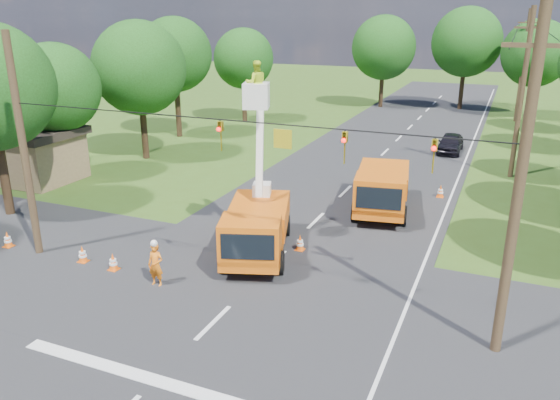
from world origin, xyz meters
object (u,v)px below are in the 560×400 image
at_px(ground_worker, 156,265).
at_px(tree_left_d, 139,68).
at_px(pole_right_far, 523,65).
at_px(tree_far_c, 536,53).
at_px(distant_car, 450,143).
at_px(traffic_cone_5, 8,240).
at_px(traffic_cone_4, 83,254).
at_px(traffic_cone_6, 440,191).
at_px(pole_right_mid, 522,93).
at_px(traffic_cone_1, 300,243).
at_px(bucket_truck, 257,217).
at_px(traffic_cone_3, 113,262).
at_px(pole_right_near, 519,188).
at_px(pole_left, 23,149).
at_px(shed, 32,154).
at_px(tree_far_b, 467,42).
at_px(tree_far_a, 384,48).
at_px(tree_left_e, 175,55).
at_px(tree_left_f, 244,59).
at_px(tree_left_c, 55,88).
at_px(traffic_cone_2, 394,215).

height_order(ground_worker, tree_left_d, tree_left_d).
relative_size(pole_right_far, tree_far_c, 1.09).
xyz_separation_m(distant_car, traffic_cone_5, (-15.47, -25.09, -0.32)).
relative_size(traffic_cone_4, tree_far_c, 0.08).
xyz_separation_m(traffic_cone_6, pole_right_mid, (3.45, 5.90, 4.75)).
bearing_deg(distant_car, traffic_cone_1, -100.07).
bearing_deg(traffic_cone_4, traffic_cone_5, -178.98).
distance_m(bucket_truck, traffic_cone_3, 5.92).
bearing_deg(pole_right_near, traffic_cone_5, -179.76).
xyz_separation_m(pole_left, shed, (-8.50, 8.00, -2.88)).
distance_m(traffic_cone_1, pole_left, 11.74).
bearing_deg(bucket_truck, tree_far_b, 65.61).
bearing_deg(traffic_cone_5, tree_far_b, 72.55).
xyz_separation_m(traffic_cone_1, tree_far_a, (-5.52, 38.50, 5.83)).
bearing_deg(traffic_cone_6, pole_right_mid, 59.68).
relative_size(traffic_cone_5, tree_left_e, 0.08).
distance_m(tree_left_f, tree_far_b, 23.30).
relative_size(traffic_cone_5, traffic_cone_6, 1.00).
bearing_deg(traffic_cone_4, tree_far_c, 68.39).
bearing_deg(tree_far_a, traffic_cone_5, -98.15).
relative_size(bucket_truck, tree_left_c, 0.98).
distance_m(distant_car, traffic_cone_3, 26.99).
bearing_deg(distant_car, tree_left_d, -152.20).
relative_size(bucket_truck, traffic_cone_3, 11.07).
xyz_separation_m(traffic_cone_4, pole_right_mid, (15.64, 20.01, 4.75)).
bearing_deg(tree_left_d, traffic_cone_6, -2.56).
bearing_deg(bucket_truck, distant_car, 57.25).
relative_size(traffic_cone_2, tree_far_b, 0.07).
xyz_separation_m(pole_right_mid, pole_right_far, (0.00, 20.00, 0.00)).
bearing_deg(pole_left, tree_left_f, 100.02).
xyz_separation_m(bucket_truck, pole_left, (-8.48, -3.50, 2.84)).
height_order(traffic_cone_3, tree_left_d, tree_left_d).
xyz_separation_m(traffic_cone_3, tree_left_e, (-11.27, 22.12, 6.13)).
height_order(traffic_cone_5, tree_left_f, tree_left_f).
xyz_separation_m(bucket_truck, tree_left_e, (-15.78, 18.50, 4.83)).
xyz_separation_m(bucket_truck, pole_right_mid, (9.52, 16.50, 3.45)).
relative_size(traffic_cone_3, tree_left_d, 0.08).
xyz_separation_m(traffic_cone_6, pole_right_near, (3.45, -14.10, 4.75)).
distance_m(traffic_cone_6, tree_left_e, 24.03).
bearing_deg(tree_left_f, distant_car, -14.63).
height_order(distant_car, pole_left, pole_left).
distance_m(pole_right_mid, pole_right_far, 20.00).
bearing_deg(pole_right_far, pole_left, -114.23).
relative_size(traffic_cone_1, shed, 0.13).
xyz_separation_m(distant_car, traffic_cone_3, (-9.83, -25.13, -0.32)).
height_order(traffic_cone_3, pole_right_mid, pole_right_mid).
distance_m(pole_right_near, tree_far_b, 45.37).
height_order(pole_right_mid, pole_right_far, same).
bearing_deg(traffic_cone_3, bucket_truck, 38.75).
height_order(traffic_cone_3, shed, shed).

